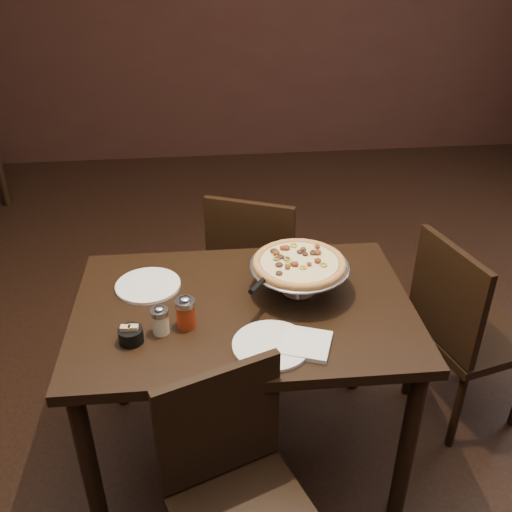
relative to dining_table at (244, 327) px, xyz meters
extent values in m
cube|color=black|center=(0.06, -0.02, -0.66)|extent=(6.00, 7.00, 0.02)
cube|color=black|center=(0.00, 0.00, 0.08)|extent=(1.21, 0.81, 0.04)
cylinder|color=black|center=(-0.54, -0.33, -0.29)|extent=(0.06, 0.06, 0.71)
cylinder|color=black|center=(0.53, -0.35, -0.29)|extent=(0.06, 0.06, 0.71)
cylinder|color=black|center=(-0.53, 0.35, -0.29)|extent=(0.06, 0.06, 0.71)
cylinder|color=black|center=(0.54, 0.33, -0.29)|extent=(0.06, 0.06, 0.71)
cylinder|color=#B1B1B8|center=(0.21, 0.06, 0.10)|extent=(0.12, 0.12, 0.01)
cylinder|color=#B1B1B8|center=(0.21, 0.06, 0.15)|extent=(0.03, 0.03, 0.10)
cylinder|color=#B1B1B8|center=(0.21, 0.06, 0.20)|extent=(0.09, 0.09, 0.01)
cylinder|color=#9E9EA3|center=(0.21, 0.06, 0.21)|extent=(0.35, 0.35, 0.01)
torus|color=#9E9EA3|center=(0.21, 0.06, 0.21)|extent=(0.36, 0.36, 0.01)
cylinder|color=#9C642E|center=(0.21, 0.06, 0.22)|extent=(0.33, 0.33, 0.01)
torus|color=#9C642E|center=(0.21, 0.06, 0.22)|extent=(0.34, 0.34, 0.03)
cylinder|color=#D5B775|center=(0.21, 0.06, 0.23)|extent=(0.28, 0.28, 0.01)
cylinder|color=beige|center=(-0.28, -0.12, 0.14)|extent=(0.06, 0.06, 0.07)
cylinder|color=#B1B1B8|center=(-0.28, -0.12, 0.18)|extent=(0.06, 0.06, 0.02)
ellipsoid|color=#B1B1B8|center=(-0.28, -0.12, 0.20)|extent=(0.03, 0.03, 0.01)
cylinder|color=maroon|center=(-0.20, -0.10, 0.14)|extent=(0.06, 0.06, 0.08)
cylinder|color=#B1B1B8|center=(-0.20, -0.10, 0.19)|extent=(0.07, 0.07, 0.02)
ellipsoid|color=#B1B1B8|center=(-0.20, -0.10, 0.21)|extent=(0.04, 0.04, 0.01)
cylinder|color=black|center=(-0.38, -0.16, 0.12)|extent=(0.08, 0.08, 0.05)
cube|color=tan|center=(-0.39, -0.16, 0.13)|extent=(0.03, 0.03, 0.05)
cube|color=tan|center=(-0.37, -0.16, 0.13)|extent=(0.03, 0.03, 0.05)
cube|color=white|center=(0.18, -0.24, 0.11)|extent=(0.19, 0.19, 0.02)
cylinder|color=white|center=(-0.34, 0.15, 0.10)|extent=(0.24, 0.24, 0.01)
cylinder|color=white|center=(0.07, -0.24, 0.10)|extent=(0.25, 0.25, 0.01)
cone|color=#B1B1B8|center=(0.05, -0.05, 0.21)|extent=(0.16, 0.16, 0.00)
cylinder|color=black|center=(0.05, -0.05, 0.22)|extent=(0.09, 0.12, 0.02)
cube|color=black|center=(0.15, 0.74, -0.23)|extent=(0.54, 0.54, 0.04)
cube|color=black|center=(0.08, 0.56, 0.02)|extent=(0.39, 0.19, 0.43)
cylinder|color=black|center=(0.37, 0.82, -0.45)|extent=(0.04, 0.04, 0.40)
cylinder|color=black|center=(0.06, 0.95, -0.45)|extent=(0.04, 0.04, 0.40)
cylinder|color=black|center=(0.24, 0.52, -0.45)|extent=(0.04, 0.04, 0.40)
cylinder|color=black|center=(-0.07, 0.65, -0.45)|extent=(0.04, 0.04, 0.40)
cube|color=black|center=(-0.11, -0.44, -0.01)|extent=(0.38, 0.17, 0.41)
cylinder|color=black|center=(0.04, -0.40, -0.46)|extent=(0.03, 0.03, 0.38)
cube|color=black|center=(0.98, 0.14, -0.23)|extent=(0.50, 0.50, 0.04)
cube|color=black|center=(0.80, 0.09, 0.01)|extent=(0.13, 0.40, 0.43)
cylinder|color=black|center=(1.10, 0.34, -0.45)|extent=(0.04, 0.04, 0.40)
cylinder|color=black|center=(0.86, -0.06, -0.45)|extent=(0.04, 0.04, 0.40)
cylinder|color=black|center=(0.78, 0.26, -0.45)|extent=(0.04, 0.04, 0.40)
camera|label=1|loc=(-0.13, -1.64, 1.28)|focal=40.00mm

